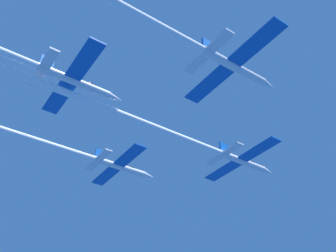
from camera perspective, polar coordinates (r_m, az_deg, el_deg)
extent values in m
cylinder|color=silver|center=(76.59, 11.19, -5.28)|extent=(1.28, 11.68, 1.28)
cone|color=silver|center=(81.32, 14.83, -6.64)|extent=(1.26, 2.57, 1.26)
ellipsoid|color=black|center=(78.52, 12.50, -5.45)|extent=(0.90, 2.34, 0.64)
cube|color=#0F51B2|center=(79.33, 8.35, -6.74)|extent=(8.88, 2.57, 0.28)
cube|color=#0F51B2|center=(73.32, 13.58, -3.45)|extent=(8.88, 2.57, 0.28)
cube|color=#0F51B2|center=(74.52, 8.46, -3.25)|extent=(0.34, 2.10, 1.87)
cube|color=silver|center=(75.20, 7.10, -5.11)|extent=(3.99, 1.54, 0.28)
cube|color=silver|center=(71.96, 9.81, -3.31)|extent=(3.99, 1.54, 0.28)
cylinder|color=white|center=(63.19, -6.15, 1.43)|extent=(1.16, 40.61, 1.16)
cylinder|color=silver|center=(78.89, -7.27, -6.14)|extent=(1.28, 11.68, 1.28)
cone|color=silver|center=(81.89, -2.86, -7.57)|extent=(1.26, 2.57, 1.26)
ellipsoid|color=black|center=(80.17, -5.62, -6.33)|extent=(0.90, 2.34, 0.64)
cube|color=#0F51B2|center=(82.71, -9.32, -7.43)|extent=(8.88, 2.57, 0.28)
cube|color=#0F51B2|center=(74.74, -5.80, -4.45)|extent=(8.88, 2.57, 0.28)
cube|color=#0F51B2|center=(78.01, -10.20, -4.13)|extent=(0.34, 2.10, 1.87)
cube|color=silver|center=(79.26, -11.31, -5.86)|extent=(3.99, 1.54, 0.28)
cube|color=silver|center=(75.04, -9.60, -4.24)|extent=(3.99, 1.54, 0.28)
cylinder|color=white|center=(73.14, -23.68, -0.51)|extent=(1.16, 35.47, 1.16)
cylinder|color=silver|center=(56.11, 9.94, 8.80)|extent=(1.28, 11.68, 1.28)
cone|color=silver|center=(60.24, 14.94, 5.94)|extent=(1.26, 2.57, 1.26)
ellipsoid|color=black|center=(57.90, 11.77, 8.12)|extent=(0.90, 2.34, 0.64)
cube|color=#0F51B2|center=(58.43, 6.14, 6.22)|extent=(8.88, 2.57, 0.28)
cube|color=#0F51B2|center=(53.52, 13.22, 12.11)|extent=(8.88, 2.57, 0.28)
cube|color=#0F51B2|center=(54.90, 6.11, 11.99)|extent=(0.34, 2.10, 1.87)
cube|color=silver|center=(55.01, 4.26, 9.35)|extent=(3.99, 1.54, 0.28)
cube|color=silver|center=(52.35, 7.90, 12.66)|extent=(3.99, 1.54, 0.28)
cylinder|color=silver|center=(60.45, -13.92, 6.56)|extent=(1.28, 11.68, 1.28)
cone|color=silver|center=(62.32, -7.92, 4.19)|extent=(1.26, 2.57, 1.26)
ellipsoid|color=black|center=(61.39, -11.65, 6.08)|extent=(0.90, 2.34, 0.64)
cube|color=#0F51B2|center=(64.12, -16.16, 4.16)|extent=(8.88, 2.57, 0.28)
cube|color=#0F51B2|center=(56.75, -12.44, 9.68)|extent=(8.88, 2.57, 0.28)
cube|color=#0F51B2|center=(60.72, -17.78, 9.22)|extent=(0.34, 2.10, 1.87)
cube|color=silver|center=(61.59, -19.07, 6.76)|extent=(3.99, 1.54, 0.28)
cube|color=silver|center=(57.71, -17.39, 9.77)|extent=(3.99, 1.54, 0.28)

